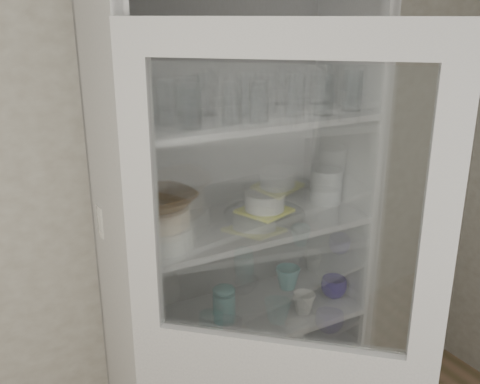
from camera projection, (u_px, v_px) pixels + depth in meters
wall_back at (168, 202)px, 2.10m from camera, size 3.60×0.02×2.60m
pantry_cabinet at (233, 288)px, 2.18m from camera, size 1.00×0.45×2.10m
tumbler_0 at (192, 108)px, 1.67m from camera, size 0.08×0.08×0.13m
tumbler_1 at (189, 106)px, 1.66m from camera, size 0.07×0.07×0.14m
tumbler_2 at (259, 102)px, 1.76m from camera, size 0.08×0.08×0.13m
tumbler_3 at (232, 103)px, 1.74m from camera, size 0.09×0.09×0.13m
tumbler_4 at (324, 95)px, 1.88m from camera, size 0.09×0.09×0.14m
tumbler_5 at (295, 96)px, 1.86m from camera, size 0.09×0.09×0.14m
tumbler_6 at (352, 91)px, 1.97m from camera, size 0.09×0.09×0.15m
tumbler_7 at (167, 102)px, 1.73m from camera, size 0.09×0.09×0.14m
tumbler_8 at (148, 104)px, 1.73m from camera, size 0.07×0.07×0.13m
tumbler_9 at (189, 99)px, 1.77m from camera, size 0.09×0.09×0.15m
tumbler_10 at (247, 95)px, 1.85m from camera, size 0.09×0.09×0.15m
goblet_0 at (145, 93)px, 1.80m from camera, size 0.08×0.08×0.18m
goblet_1 at (207, 90)px, 1.88m from camera, size 0.08×0.08×0.17m
goblet_2 at (283, 84)px, 2.09m from camera, size 0.07×0.07×0.16m
goblet_3 at (318, 84)px, 2.12m from camera, size 0.07×0.07×0.15m
plate_stack_front at (161, 235)px, 1.80m from camera, size 0.23×0.23×0.07m
plate_stack_back at (125, 217)px, 1.90m from camera, size 0.20×0.20×0.11m
cream_bowl at (160, 217)px, 1.78m from camera, size 0.21×0.21×0.06m
terracotta_bowl at (160, 200)px, 1.76m from camera, size 0.27×0.27×0.06m
glass_platter at (264, 214)px, 2.06m from camera, size 0.36×0.36×0.02m
yellow_trivet at (264, 211)px, 2.05m from camera, size 0.22×0.22×0.01m
white_ramekin at (265, 201)px, 2.04m from camera, size 0.19×0.19×0.07m
grey_bowl_stack at (326, 186)px, 2.19m from camera, size 0.13×0.13×0.14m
mug_blue at (334, 287)px, 2.26m from camera, size 0.11×0.11×0.09m
mug_teal at (288, 278)px, 2.33m from camera, size 0.12×0.12×0.10m
mug_white at (304, 303)px, 2.14m from camera, size 0.11×0.11×0.09m
teal_jar at (224, 302)px, 2.12m from camera, size 0.09×0.09×0.11m
measuring_cups at (225, 324)px, 2.04m from camera, size 0.09×0.09×0.04m
white_canister at (137, 320)px, 1.98m from camera, size 0.13×0.13×0.13m
tin_box at (278, 381)px, 2.32m from camera, size 0.19×0.13×0.06m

